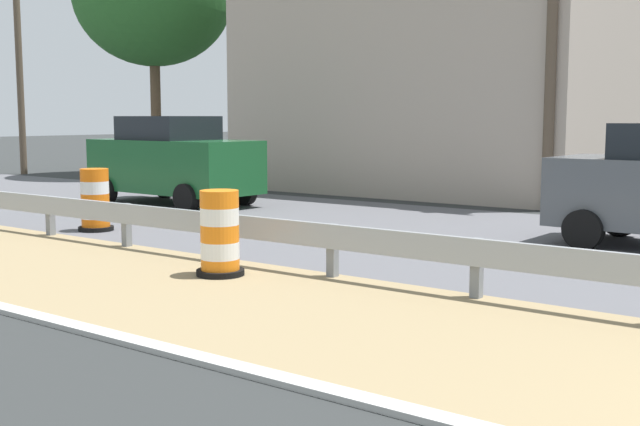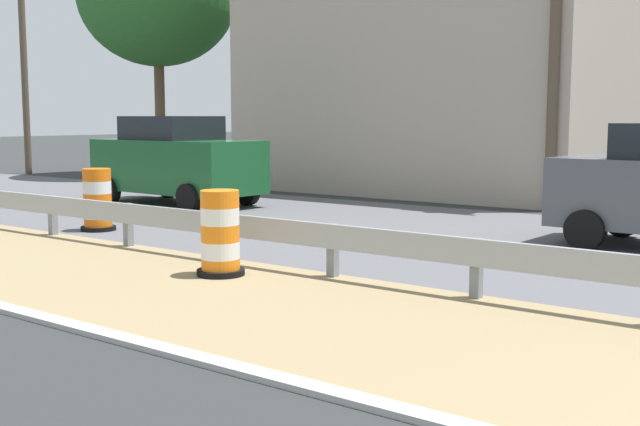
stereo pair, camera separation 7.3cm
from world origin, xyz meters
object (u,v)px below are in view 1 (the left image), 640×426
Objects in this scene: car_mid_far_lane at (173,161)px; traffic_barrel_close at (220,237)px; traffic_barrel_mid at (95,203)px; utility_pole_mid at (18,44)px; utility_pole_near at (552,35)px.

traffic_barrel_close is at bearing -37.18° from car_mid_far_lane.
traffic_barrel_mid is at bearing 70.80° from traffic_barrel_close.
car_mid_far_lane is 13.12m from utility_pole_mid.
utility_pole_near reaches higher than traffic_barrel_mid.
car_mid_far_lane is at bearing 28.46° from traffic_barrel_mid.
car_mid_far_lane is 0.48× the size of utility_pole_mid.
traffic_barrel_close is 8.86m from car_mid_far_lane.
utility_pole_mid reaches higher than traffic_barrel_close.
car_mid_far_lane is (3.93, 2.13, 0.53)m from traffic_barrel_mid.
utility_pole_near reaches higher than traffic_barrel_close.
car_mid_far_lane is at bearing 117.28° from utility_pole_near.
utility_pole_near reaches higher than car_mid_far_lane.
utility_pole_mid is at bearing 164.52° from car_mid_far_lane.
utility_pole_mid is (7.69, 14.15, 4.20)m from traffic_barrel_mid.
utility_pole_mid is at bearing 61.46° from traffic_barrel_mid.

